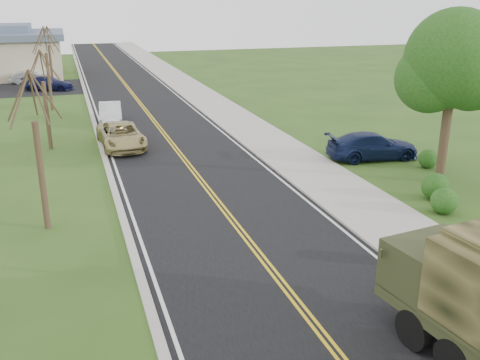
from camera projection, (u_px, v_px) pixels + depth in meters
name	position (u px, v px, depth m)	size (l,w,h in m)	color
ground	(329.00, 344.00, 13.74)	(160.00, 160.00, 0.00)	#294717
road	(132.00, 93.00, 49.73)	(8.00, 120.00, 0.01)	black
curb_right	(176.00, 90.00, 50.93)	(0.30, 120.00, 0.12)	#9E998E
sidewalk_right	(194.00, 90.00, 51.44)	(3.20, 120.00, 0.10)	#9E998E
curb_left	(86.00, 95.00, 48.51)	(0.30, 120.00, 0.10)	#9E998E
leafy_tree	(453.00, 66.00, 24.18)	(4.83, 4.50, 8.10)	#38281C
bare_tree_a	(40.00, 163.00, 19.84)	(1.93, 2.26, 6.08)	#38281C
bare_tree_b	(46.00, 107.00, 30.69)	(1.83, 2.14, 5.73)	#38281C
bare_tree_c	(49.00, 75.00, 41.39)	(2.04, 2.39, 6.42)	#38281C
bare_tree_d	(51.00, 61.00, 52.26)	(1.88, 2.20, 5.91)	#38281C
suv_champagne	(121.00, 136.00, 31.55)	(2.39, 5.19, 1.44)	tan
sedan_silver	(110.00, 113.00, 37.78)	(1.51, 4.33, 1.43)	silver
pickup_navy	(373.00, 146.00, 29.33)	(2.05, 5.05, 1.47)	#101A3D
utility_box_near	(422.00, 252.00, 17.63)	(0.60, 0.50, 0.80)	#19461E
lot_car_silver	(30.00, 77.00, 55.40)	(1.38, 3.96, 1.30)	#A4A4A8
lot_car_navy	(49.00, 83.00, 51.14)	(1.85, 4.55, 1.32)	#0F1338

